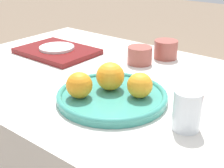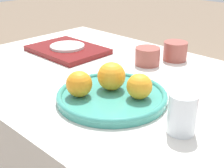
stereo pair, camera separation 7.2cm
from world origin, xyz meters
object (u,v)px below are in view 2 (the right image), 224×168
(fruit_platter, at_px, (112,96))
(cup_0, at_px, (175,51))
(orange_1, at_px, (79,84))
(cup_1, at_px, (147,56))
(orange_2, at_px, (111,76))
(side_plate, at_px, (67,46))
(serving_tray, at_px, (68,50))
(water_glass, at_px, (182,114))
(orange_0, at_px, (139,86))

(fruit_platter, distance_m, cup_0, 0.42)
(orange_1, distance_m, cup_1, 0.37)
(orange_2, xyz_separation_m, side_plate, (-0.41, 0.16, -0.03))
(serving_tray, bearing_deg, side_plate, 180.00)
(fruit_platter, height_order, orange_1, orange_1)
(side_plate, xyz_separation_m, cup_1, (0.32, 0.11, 0.01))
(side_plate, bearing_deg, cup_0, 31.34)
(orange_2, distance_m, water_glass, 0.26)
(fruit_platter, xyz_separation_m, orange_0, (0.07, 0.04, 0.04))
(orange_2, distance_m, side_plate, 0.44)
(water_glass, bearing_deg, cup_1, 137.94)
(side_plate, height_order, cup_1, cup_1)
(cup_1, bearing_deg, cup_0, 68.75)
(fruit_platter, height_order, serving_tray, fruit_platter)
(orange_1, relative_size, serving_tray, 0.24)
(serving_tray, relative_size, cup_0, 3.37)
(water_glass, bearing_deg, orange_1, -167.90)
(fruit_platter, relative_size, cup_1, 3.46)
(orange_1, xyz_separation_m, water_glass, (0.29, 0.06, -0.01))
(orange_0, relative_size, orange_2, 0.86)
(orange_0, height_order, side_plate, orange_0)
(orange_2, xyz_separation_m, cup_0, (-0.04, 0.39, -0.02))
(orange_2, distance_m, serving_tray, 0.44)
(water_glass, distance_m, side_plate, 0.69)
(cup_0, height_order, cup_1, cup_0)
(fruit_platter, bearing_deg, orange_1, -130.53)
(serving_tray, height_order, side_plate, side_plate)
(orange_0, xyz_separation_m, orange_1, (-0.13, -0.10, 0.00))
(orange_0, bearing_deg, orange_1, -140.69)
(orange_0, height_order, serving_tray, orange_0)
(water_glass, bearing_deg, cup_0, 125.07)
(fruit_platter, relative_size, orange_2, 3.83)
(cup_0, bearing_deg, cup_1, -111.25)
(cup_1, bearing_deg, serving_tray, -161.20)
(water_glass, height_order, side_plate, water_glass)
(serving_tray, distance_m, side_plate, 0.02)
(fruit_platter, distance_m, orange_2, 0.06)
(orange_1, bearing_deg, cup_1, 98.23)
(orange_0, distance_m, orange_1, 0.16)
(fruit_platter, bearing_deg, cup_1, 110.41)
(serving_tray, xyz_separation_m, cup_0, (0.37, 0.22, 0.03))
(orange_2, relative_size, water_glass, 0.84)
(orange_1, distance_m, side_plate, 0.46)
(cup_0, relative_size, cup_1, 1.00)
(serving_tray, bearing_deg, cup_1, 18.80)
(orange_2, relative_size, serving_tray, 0.27)
(orange_0, bearing_deg, side_plate, 162.99)
(orange_0, bearing_deg, fruit_platter, -152.60)
(orange_0, height_order, water_glass, water_glass)
(orange_2, xyz_separation_m, serving_tray, (-0.41, 0.16, -0.05))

